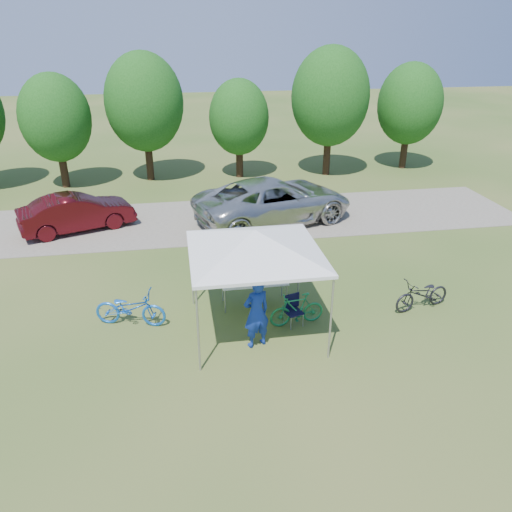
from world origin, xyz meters
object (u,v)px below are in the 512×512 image
Objects in this scene: folding_chair at (293,307)px; cooler at (237,276)px; bike_blue at (130,308)px; sedan at (77,212)px; bike_green at (297,309)px; bike_dark at (423,294)px; minivan at (274,201)px; cyclist at (256,313)px; folding_table at (254,282)px.

cooler is at bearing 121.09° from folding_chair.
bike_blue is 7.47m from sedan.
bike_blue is at bearing 177.28° from sedan.
bike_green is 0.35× the size of sedan.
bike_dark is 0.27× the size of minivan.
bike_green is 3.57m from bike_dark.
folding_chair is at bearing -162.73° from cyclist.
bike_dark is (7.80, -0.48, -0.04)m from bike_blue.
minivan is (2.25, 6.19, -0.02)m from cooler.
bike_dark reaches higher than folding_chair.
bike_blue reaches higher than folding_chair.
cyclist is 8.40m from minivan.
folding_chair is 0.55× the size of bike_green.
folding_table is 6.45m from minivan.
cooler reaches higher than folding_table.
cyclist reaches higher than bike_blue.
cyclist is 4.87m from bike_dark.
cyclist is 1.49m from bike_green.
cooler is 1.89m from bike_green.
cyclist is at bearing 147.68° from minivan.
folding_chair is at bearing -134.07° from bike_green.
sedan is at bearing -139.87° from bike_dark.
bike_green is at bearing -160.81° from sedan.
bike_blue is (-3.06, 1.44, -0.43)m from cyclist.
folding_chair is 0.48× the size of bike_dark.
folding_table is 0.98× the size of cyclist.
bike_green is 7.45m from minivan.
minivan reaches higher than bike_blue.
cooler is 6.59m from minivan.
sedan reaches higher than bike_dark.
bike_blue is at bearing -106.77° from bike_dark.
bike_green is at bearing -83.98° from bike_blue.
sedan is (-5.23, 6.57, -0.21)m from cooler.
sedan is (-6.52, 7.69, 0.23)m from folding_chair.
cyclist reaches higher than bike_green.
folding_table is 8.69m from sedan.
bike_green is at bearing -100.01° from bike_dark.
folding_table is 0.43× the size of sedan.
minivan is 1.50× the size of sedan.
bike_dark is (4.48, -0.99, -0.25)m from folding_table.
folding_chair is 1.44m from cyclist.
cyclist is 1.25× the size of bike_green.
bike_blue is 0.30× the size of minivan.
bike_blue is (-3.32, -0.51, -0.21)m from folding_table.
minivan is (-2.70, 7.18, 0.44)m from bike_dark.
sedan is at bearing 130.91° from folding_table.
folding_table is 3.83× the size of cooler.
minivan is (1.78, 6.19, 0.19)m from folding_table.
bike_blue reaches higher than folding_table.
cyclist reaches higher than folding_table.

